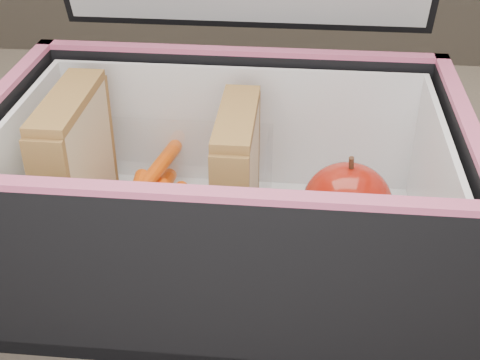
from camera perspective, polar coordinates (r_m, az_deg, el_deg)
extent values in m
cube|color=brown|center=(0.52, 6.86, -8.17)|extent=(1.20, 0.80, 0.03)
cube|color=#D7B68B|center=(0.50, -14.67, 1.06)|extent=(0.01, 0.10, 0.10)
cube|color=#DD7382|center=(0.50, -13.72, 0.62)|extent=(0.01, 0.09, 0.09)
cube|color=#D7B68B|center=(0.50, -12.88, 0.97)|extent=(0.01, 0.10, 0.10)
cube|color=brown|center=(0.47, -14.60, 6.55)|extent=(0.03, 0.10, 0.01)
cube|color=#D7B68B|center=(0.48, -1.19, 0.04)|extent=(0.01, 0.09, 0.09)
cube|color=#DD7382|center=(0.48, -0.27, -0.39)|extent=(0.01, 0.09, 0.09)
cube|color=#D7B68B|center=(0.48, 0.65, -0.06)|extent=(0.01, 0.09, 0.09)
cube|color=brown|center=(0.45, -0.29, 5.38)|extent=(0.03, 0.09, 0.01)
cylinder|color=#E1580F|center=(0.50, -5.26, -4.23)|extent=(0.02, 0.09, 0.01)
cylinder|color=#E1580F|center=(0.49, -6.93, -3.44)|extent=(0.03, 0.09, 0.01)
cylinder|color=#E1580F|center=(0.52, -7.35, 0.54)|extent=(0.03, 0.09, 0.01)
cylinder|color=#E1580F|center=(0.53, -7.47, -2.12)|extent=(0.02, 0.09, 0.01)
cylinder|color=#E1580F|center=(0.49, -8.27, -3.19)|extent=(0.02, 0.09, 0.01)
cylinder|color=#E1580F|center=(0.48, -9.16, -2.51)|extent=(0.02, 0.09, 0.01)
cylinder|color=#E1580F|center=(0.50, -7.70, -4.38)|extent=(0.02, 0.09, 0.01)
cube|color=white|center=(0.50, 8.89, -5.14)|extent=(0.08, 0.09, 0.01)
ellipsoid|color=#9A0B04|center=(0.48, 9.13, -2.03)|extent=(0.08, 0.08, 0.06)
cylinder|color=#432718|center=(0.46, 9.48, 1.41)|extent=(0.01, 0.01, 0.01)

